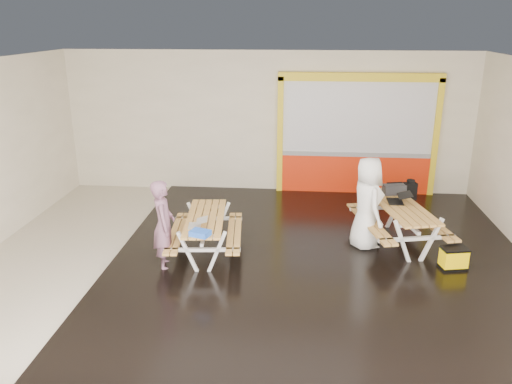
# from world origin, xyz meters

# --- Properties ---
(room) EXTENTS (10.02, 8.02, 3.52)m
(room) POSITION_xyz_m (0.00, 0.00, 1.75)
(room) COLOR beige
(room) RESTS_ON ground
(deck) EXTENTS (7.50, 7.98, 0.05)m
(deck) POSITION_xyz_m (1.25, 0.00, 0.03)
(deck) COLOR black
(deck) RESTS_ON room
(kiosk) EXTENTS (3.88, 0.16, 3.00)m
(kiosk) POSITION_xyz_m (2.20, 3.93, 1.44)
(kiosk) COLOR red
(kiosk) RESTS_ON room
(picnic_table_left) EXTENTS (1.47, 2.03, 0.77)m
(picnic_table_left) POSITION_xyz_m (-0.86, 0.09, 0.59)
(picnic_table_left) COLOR #DCA353
(picnic_table_left) RESTS_ON deck
(picnic_table_right) EXTENTS (1.86, 2.36, 0.84)m
(picnic_table_right) POSITION_xyz_m (2.77, 0.86, 0.64)
(picnic_table_right) COLOR #DCA353
(picnic_table_right) RESTS_ON deck
(person_left) EXTENTS (0.52, 0.67, 1.62)m
(person_left) POSITION_xyz_m (-1.48, -0.45, 0.80)
(person_left) COLOR #7D5269
(person_left) RESTS_ON deck
(person_right) EXTENTS (0.81, 1.01, 1.81)m
(person_right) POSITION_xyz_m (2.12, 0.74, 0.88)
(person_right) COLOR white
(person_right) RESTS_ON deck
(laptop_left) EXTENTS (0.37, 0.34, 0.14)m
(laptop_left) POSITION_xyz_m (-0.92, -0.35, 0.81)
(laptop_left) COLOR silver
(laptop_left) RESTS_ON picnic_table_left
(laptop_right) EXTENTS (0.45, 0.39, 0.19)m
(laptop_right) POSITION_xyz_m (2.75, 1.02, 0.90)
(laptop_right) COLOR black
(laptop_right) RESTS_ON picnic_table_right
(blue_pouch) EXTENTS (0.37, 0.31, 0.09)m
(blue_pouch) POSITION_xyz_m (-0.78, -0.76, 0.81)
(blue_pouch) COLOR blue
(blue_pouch) RESTS_ON picnic_table_left
(toolbox) EXTENTS (0.47, 0.31, 0.25)m
(toolbox) POSITION_xyz_m (2.74, 1.50, 0.94)
(toolbox) COLOR black
(toolbox) RESTS_ON picnic_table_right
(backpack) EXTENTS (0.29, 0.22, 0.44)m
(backpack) POSITION_xyz_m (3.17, 2.00, 0.77)
(backpack) COLOR black
(backpack) RESTS_ON picnic_table_right
(dark_case) EXTENTS (0.52, 0.47, 0.16)m
(dark_case) POSITION_xyz_m (2.15, 0.79, 0.13)
(dark_case) COLOR black
(dark_case) RESTS_ON deck
(fluke_bag) EXTENTS (0.50, 0.38, 0.39)m
(fluke_bag) POSITION_xyz_m (3.55, -0.14, 0.24)
(fluke_bag) COLOR black
(fluke_bag) RESTS_ON deck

